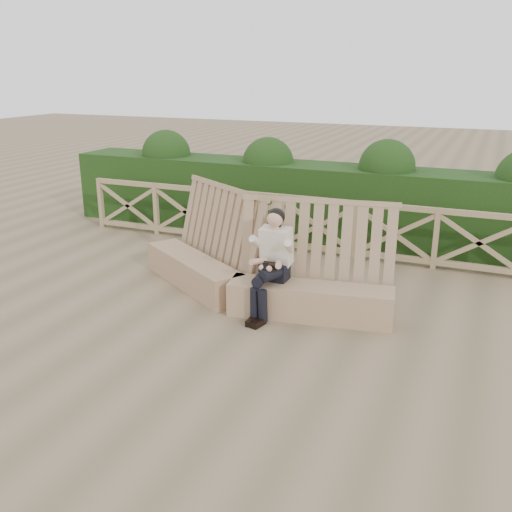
% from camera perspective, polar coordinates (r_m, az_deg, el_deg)
% --- Properties ---
extents(ground, '(60.00, 60.00, 0.00)m').
position_cam_1_polar(ground, '(7.92, -1.49, -6.99)').
color(ground, brown).
rests_on(ground, ground).
extents(bench, '(4.41, 1.92, 1.62)m').
position_cam_1_polar(bench, '(8.66, -0.51, -1.79)').
color(bench, '#947754').
rests_on(bench, ground).
extents(woman, '(0.44, 0.93, 1.54)m').
position_cam_1_polar(woman, '(8.04, 1.62, -0.29)').
color(woman, black).
rests_on(woman, ground).
extents(guardrail, '(10.10, 0.09, 1.10)m').
position_cam_1_polar(guardrail, '(10.83, 6.19, 3.02)').
color(guardrail, '#816A4B').
rests_on(guardrail, ground).
extents(hedge, '(12.00, 1.20, 1.50)m').
position_cam_1_polar(hedge, '(11.90, 7.93, 5.31)').
color(hedge, black).
rests_on(hedge, ground).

